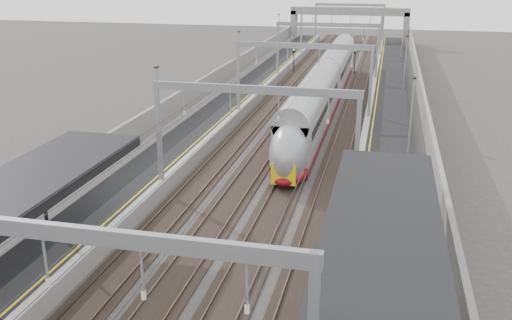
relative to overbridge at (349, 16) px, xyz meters
The scene contains 11 objects.
platform_left 55.79m from the overbridge, 98.28° to the right, with size 4.00×120.00×1.00m, color black.
platform_right 55.79m from the overbridge, 81.72° to the right, with size 4.00×120.00×1.00m, color black.
tracks 55.25m from the overbridge, 90.00° to the right, with size 11.40×140.00×0.20m.
overhead_line 48.39m from the overbridge, 90.00° to the right, with size 13.00×140.00×6.60m.
overbridge is the anchor object (origin of this frame).
wall_left 56.25m from the overbridge, 101.51° to the right, with size 0.30×120.00×3.20m, color gray.
wall_right 56.25m from the overbridge, 78.49° to the right, with size 0.30×120.00×3.20m, color gray.
train 53.71m from the overbridge, 88.40° to the right, with size 2.64×48.12×4.18m.
signal_green 32.18m from the overbridge, 99.34° to the right, with size 0.32×0.32×3.48m.
signal_red_near 30.83m from the overbridge, 84.02° to the right, with size 0.32×0.32×3.48m.
signal_red_far 29.82m from the overbridge, 79.52° to the right, with size 0.32×0.32×3.48m.
Camera 1 is at (7.73, -10.86, 14.47)m, focal length 40.00 mm.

